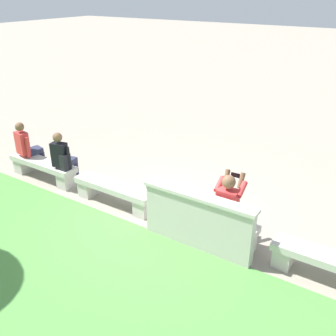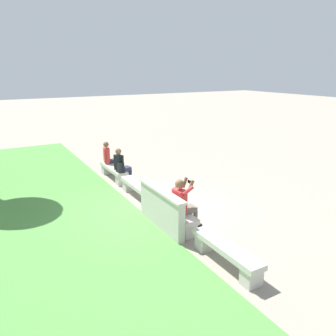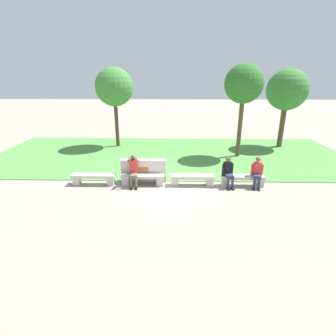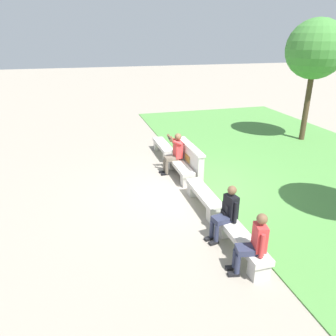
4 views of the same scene
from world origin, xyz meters
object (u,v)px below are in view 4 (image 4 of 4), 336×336
at_px(bench_main, 163,148).
at_px(tree_behind_wall, 316,50).
at_px(bench_mid, 204,197).
at_px(backpack, 228,211).
at_px(person_photographer, 174,151).
at_px(bench_far, 241,242).
at_px(bench_near, 180,168).
at_px(person_companion, 254,242).
at_px(person_distant, 226,211).

bearing_deg(bench_main, tree_behind_wall, 92.29).
height_order(bench_mid, backpack, backpack).
distance_m(person_photographer, tree_behind_wall, 7.24).
bearing_deg(bench_far, bench_mid, 180.00).
bearing_deg(backpack, bench_main, -179.80).
relative_size(bench_near, person_companion, 1.43).
bearing_deg(person_distant, person_companion, -0.01).
height_order(person_photographer, backpack, person_photographer).
bearing_deg(person_photographer, bench_main, 177.42).
bearing_deg(bench_near, bench_main, 180.00).
bearing_deg(bench_mid, person_photographer, -178.18).
xyz_separation_m(bench_main, person_companion, (6.80, -0.06, 0.38)).
distance_m(person_photographer, person_distant, 3.90).
bearing_deg(bench_main, bench_far, 0.00).
bearing_deg(person_photographer, bench_mid, 1.82).
xyz_separation_m(person_distant, person_companion, (1.17, -0.00, 0.00)).
relative_size(bench_near, backpack, 4.21).
relative_size(bench_far, person_companion, 1.43).
distance_m(bench_near, bench_mid, 2.08).
bearing_deg(bench_main, person_companion, -0.55).
distance_m(person_companion, tree_behind_wall, 9.92).
bearing_deg(tree_behind_wall, person_companion, -41.84).
xyz_separation_m(bench_near, person_companion, (4.71, -0.06, 0.38)).
bearing_deg(person_photographer, bench_near, 12.11).
distance_m(person_distant, person_companion, 1.17).
relative_size(bench_far, person_photographer, 1.37).
distance_m(bench_near, backpack, 3.46).
bearing_deg(person_photographer, person_companion, 0.14).
bearing_deg(bench_far, backpack, 178.46).
distance_m(bench_far, tree_behind_wall, 9.62).
height_order(person_distant, backpack, person_distant).
relative_size(bench_main, person_photographer, 1.37).
height_order(bench_far, person_companion, person_companion).
xyz_separation_m(bench_mid, backpack, (1.36, 0.02, 0.33)).
bearing_deg(tree_behind_wall, backpack, -47.11).
height_order(person_photographer, person_companion, person_photographer).
bearing_deg(person_companion, bench_far, 173.18).
height_order(backpack, tree_behind_wall, tree_behind_wall).
height_order(bench_main, bench_near, same).
distance_m(backpack, tree_behind_wall, 9.02).
height_order(bench_far, person_photographer, person_photographer).
bearing_deg(person_companion, bench_mid, 178.58).
relative_size(bench_near, tree_behind_wall, 0.37).
xyz_separation_m(bench_main, person_photographer, (1.72, -0.08, 0.44)).
xyz_separation_m(bench_far, person_photographer, (-4.53, -0.08, 0.44)).
xyz_separation_m(person_companion, tree_behind_wall, (-7.05, 6.31, 3.00)).
bearing_deg(bench_mid, bench_main, 180.00).
bearing_deg(tree_behind_wall, bench_main, -87.71).
height_order(bench_mid, person_companion, person_companion).
distance_m(person_photographer, backpack, 3.81).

